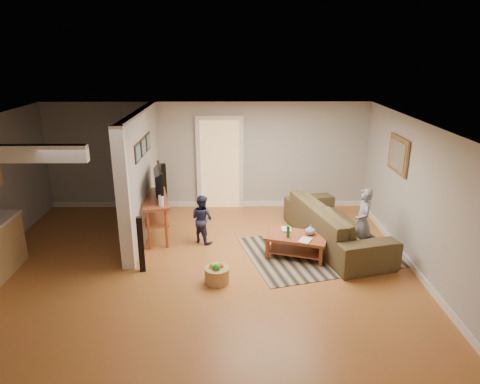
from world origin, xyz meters
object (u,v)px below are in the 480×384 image
sofa (334,243)px  speaker_right (164,187)px  child (360,252)px  tv_console (155,201)px  toy_basket (217,274)px  speaker_left (141,244)px  toddler (203,241)px  coffee_table (297,240)px

sofa → speaker_right: speaker_right is taller
speaker_right → child: (4.00, -2.23, -0.57)m
tv_console → toy_basket: size_ratio=3.48×
speaker_left → speaker_right: (-0.06, 2.89, 0.07)m
sofa → toddler: toddler is taller
toy_basket → speaker_left: bearing=162.9°
coffee_table → sofa: bearing=34.6°
coffee_table → toddler: coffee_table is taller
toy_basket → toddler: size_ratio=0.42×
speaker_right → toddler: (1.01, -1.73, -0.57)m
coffee_table → speaker_right: (-2.79, 2.38, 0.24)m
toy_basket → child: size_ratio=0.32×
coffee_table → toy_basket: coffee_table is taller
tv_console → toy_basket: tv_console is taller
tv_console → child: 4.08m
sofa → speaker_left: 3.74m
toy_basket → toddler: bearing=102.5°
speaker_right → toy_basket: (1.35, -3.29, -0.42)m
toy_basket → child: 2.86m
sofa → speaker_left: speaker_left is taller
sofa → coffee_table: coffee_table is taller
child → toddler: child is taller
coffee_table → tv_console: size_ratio=0.87×
sofa → speaker_left: bearing=92.1°
speaker_right → sofa: bearing=-45.0°
toy_basket → tv_console: bearing=125.1°
sofa → child: 0.57m
child → toddler: 3.04m
toddler → toy_basket: bearing=140.8°
coffee_table → speaker_right: speaker_right is taller
speaker_left → toy_basket: size_ratio=2.47×
speaker_right → toy_basket: 3.58m
coffee_table → child: size_ratio=0.98×
sofa → toddler: bearing=73.3°
child → tv_console: bearing=-98.8°
coffee_table → child: (1.21, 0.15, -0.33)m
sofa → child: size_ratio=2.21×
child → speaker_right: bearing=-116.8°
tv_console → speaker_left: 1.45m
toy_basket → toddler: toddler is taller
child → speaker_left: bearing=-78.2°
tv_console → child: tv_console is taller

